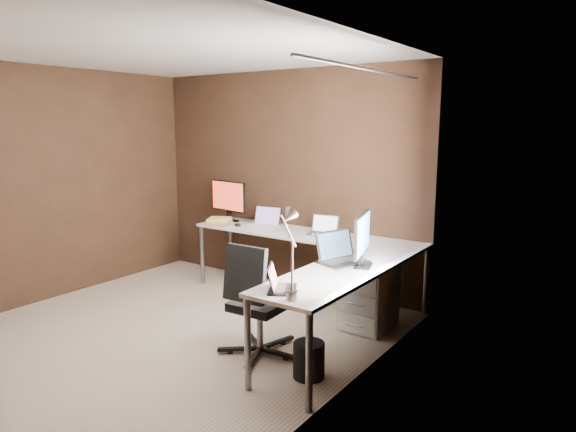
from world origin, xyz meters
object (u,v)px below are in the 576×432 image
object	(u,v)px
drawer_pedestal	(369,296)
monitor_right	(362,237)
laptop_white	(265,222)
book_stack	(219,221)
laptop_silver	(323,230)
monitor_left	(228,199)
laptop_black_big	(340,255)
office_chair	(257,322)
wastebasket	(309,360)
laptop_black_small	(279,285)
desk_lamp	(289,241)

from	to	relation	value
drawer_pedestal	monitor_right	distance (m)	0.86
laptop_white	book_stack	bearing A→B (deg)	-161.25
monitor_right	laptop_white	size ratio (longest dim) A/B	1.54
monitor_right	laptop_silver	bearing A→B (deg)	29.51
monitor_left	laptop_black_big	size ratio (longest dim) A/B	1.21
laptop_silver	office_chair	size ratio (longest dim) A/B	0.35
drawer_pedestal	laptop_white	xyz separation A→B (m)	(-1.52, 0.40, 0.48)
office_chair	wastebasket	distance (m)	0.59
office_chair	laptop_black_big	bearing A→B (deg)	51.45
book_stack	wastebasket	world-z (taller)	book_stack
laptop_black_small	desk_lamp	size ratio (longest dim) A/B	0.53
laptop_silver	book_stack	size ratio (longest dim) A/B	1.04
wastebasket	desk_lamp	bearing A→B (deg)	-86.78
drawer_pedestal	book_stack	distance (m)	2.08
desk_lamp	wastebasket	size ratio (longest dim) A/B	2.22
monitor_left	laptop_silver	bearing A→B (deg)	6.81
laptop_white	wastebasket	world-z (taller)	laptop_white
laptop_silver	laptop_black_big	world-z (taller)	laptop_black_big
laptop_silver	desk_lamp	world-z (taller)	desk_lamp
desk_lamp	wastebasket	xyz separation A→B (m)	(-0.02, 0.28, -0.98)
wastebasket	monitor_left	bearing A→B (deg)	144.18
laptop_white	desk_lamp	world-z (taller)	desk_lamp
monitor_left	book_stack	size ratio (longest dim) A/B	1.77
laptop_black_big	wastebasket	bearing A→B (deg)	-150.26
desk_lamp	office_chair	xyz separation A→B (m)	(-0.58, 0.37, -0.83)
monitor_right	wastebasket	bearing A→B (deg)	156.01
laptop_black_big	laptop_black_small	size ratio (longest dim) A/B	1.43
monitor_left	monitor_right	distance (m)	2.41
monitor_left	book_stack	world-z (taller)	monitor_left
monitor_left	monitor_right	bearing A→B (deg)	-14.59
monitor_left	drawer_pedestal	bearing A→B (deg)	-3.70
book_stack	office_chair	distance (m)	2.02
laptop_white	monitor_right	bearing A→B (deg)	-34.21
drawer_pedestal	desk_lamp	size ratio (longest dim) A/B	0.98
office_chair	wastebasket	size ratio (longest dim) A/B	3.47
drawer_pedestal	laptop_black_small	world-z (taller)	laptop_black_small
laptop_white	monitor_left	bearing A→B (deg)	173.52
drawer_pedestal	monitor_left	xyz separation A→B (m)	(-2.08, 0.40, 0.70)
monitor_left	desk_lamp	world-z (taller)	desk_lamp
drawer_pedestal	monitor_right	xyz separation A→B (m)	(0.16, -0.50, 0.68)
drawer_pedestal	laptop_black_small	size ratio (longest dim) A/B	1.84
monitor_right	wastebasket	size ratio (longest dim) A/B	1.91
drawer_pedestal	monitor_right	bearing A→B (deg)	-71.80
laptop_white	office_chair	bearing A→B (deg)	-61.16
drawer_pedestal	wastebasket	distance (m)	1.17
laptop_black_big	book_stack	bearing A→B (deg)	91.24
laptop_silver	book_stack	xyz separation A→B (m)	(-1.28, -0.23, -0.01)
drawer_pedestal	office_chair	size ratio (longest dim) A/B	0.63
laptop_white	laptop_black_big	distance (m)	1.70
book_stack	wastebasket	bearing A→B (deg)	-32.27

